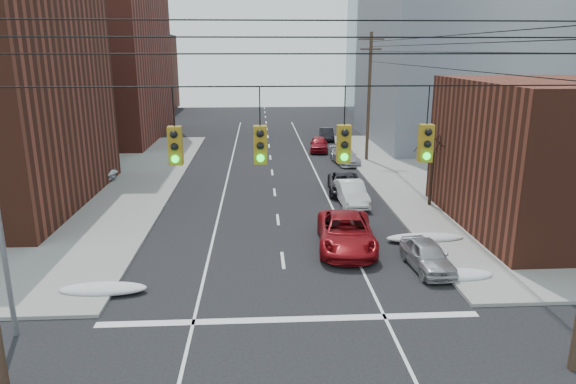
{
  "coord_description": "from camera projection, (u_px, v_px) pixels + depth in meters",
  "views": [
    {
      "loc": [
        -1.04,
        -10.27,
        9.47
      ],
      "look_at": [
        0.31,
        13.15,
        3.0
      ],
      "focal_mm": 32.0,
      "sensor_mm": 36.0,
      "label": 1
    }
  ],
  "objects": [
    {
      "name": "building_brick_far",
      "position": [
        99.0,
        74.0,
        80.64
      ],
      "size": [
        22.0,
        18.0,
        12.0
      ],
      "primitive_type": "cube",
      "color": "#4D2217",
      "rests_on": "ground"
    },
    {
      "name": "building_office",
      "position": [
        481.0,
        20.0,
        52.7
      ],
      "size": [
        22.0,
        20.0,
        25.0
      ],
      "primitive_type": "cube",
      "color": "gray",
      "rests_on": "ground"
    },
    {
      "name": "building_glass",
      "position": [
        421.0,
        40.0,
        78.23
      ],
      "size": [
        20.0,
        18.0,
        22.0
      ],
      "primitive_type": "cube",
      "color": "gray",
      "rests_on": "ground"
    },
    {
      "name": "utility_pole_far",
      "position": [
        369.0,
        95.0,
        44.11
      ],
      "size": [
        2.2,
        0.28,
        11.0
      ],
      "color": "#473323",
      "rests_on": "ground"
    },
    {
      "name": "traffic_signals",
      "position": [
        302.0,
        142.0,
        13.42
      ],
      "size": [
        17.0,
        0.42,
        2.02
      ],
      "color": "black",
      "rests_on": "ground"
    },
    {
      "name": "bare_tree",
      "position": [
        432.0,
        171.0,
        31.62
      ],
      "size": [
        2.09,
        2.2,
        4.93
      ],
      "color": "black",
      "rests_on": "ground"
    },
    {
      "name": "snow_nw",
      "position": [
        103.0,
        289.0,
        20.66
      ],
      "size": [
        3.5,
        1.08,
        0.42
      ],
      "primitive_type": "ellipsoid",
      "color": "silver",
      "rests_on": "ground"
    },
    {
      "name": "snow_ne",
      "position": [
        458.0,
        275.0,
        21.96
      ],
      "size": [
        3.0,
        1.08,
        0.42
      ],
      "primitive_type": "ellipsoid",
      "color": "silver",
      "rests_on": "ground"
    },
    {
      "name": "snow_east_far",
      "position": [
        425.0,
        238.0,
        26.29
      ],
      "size": [
        4.0,
        1.08,
        0.42
      ],
      "primitive_type": "ellipsoid",
      "color": "silver",
      "rests_on": "ground"
    },
    {
      "name": "red_pickup",
      "position": [
        346.0,
        232.0,
        25.34
      ],
      "size": [
        3.19,
        6.06,
        1.62
      ],
      "primitive_type": "imported",
      "rotation": [
        0.0,
        0.0,
        -0.09
      ],
      "color": "maroon",
      "rests_on": "ground"
    },
    {
      "name": "parked_car_a",
      "position": [
        427.0,
        255.0,
        22.89
      ],
      "size": [
        1.82,
        3.94,
        1.31
      ],
      "primitive_type": "imported",
      "rotation": [
        0.0,
        0.0,
        0.07
      ],
      "color": "#A9A8AD",
      "rests_on": "ground"
    },
    {
      "name": "parked_car_b",
      "position": [
        351.0,
        193.0,
        32.63
      ],
      "size": [
        1.7,
        4.48,
        1.46
      ],
      "primitive_type": "imported",
      "rotation": [
        0.0,
        0.0,
        0.04
      ],
      "color": "white",
      "rests_on": "ground"
    },
    {
      "name": "parked_car_c",
      "position": [
        344.0,
        183.0,
        35.31
      ],
      "size": [
        2.58,
        4.85,
        1.3
      ],
      "primitive_type": "imported",
      "rotation": [
        0.0,
        0.0,
        -0.09
      ],
      "color": "black",
      "rests_on": "ground"
    },
    {
      "name": "parked_car_d",
      "position": [
        345.0,
        156.0,
        44.37
      ],
      "size": [
        2.37,
        4.65,
        1.29
      ],
      "primitive_type": "imported",
      "rotation": [
        0.0,
        0.0,
        0.13
      ],
      "color": "silver",
      "rests_on": "ground"
    },
    {
      "name": "parked_car_e",
      "position": [
        319.0,
        144.0,
        49.83
      ],
      "size": [
        2.21,
        4.41,
        1.44
      ],
      "primitive_type": "imported",
      "rotation": [
        0.0,
        0.0,
        -0.12
      ],
      "color": "maroon",
      "rests_on": "ground"
    },
    {
      "name": "parked_car_f",
      "position": [
        327.0,
        134.0,
        56.14
      ],
      "size": [
        1.56,
        4.04,
        1.31
      ],
      "primitive_type": "imported",
      "rotation": [
        0.0,
        0.0,
        -0.04
      ],
      "color": "black",
      "rests_on": "ground"
    },
    {
      "name": "lot_car_a",
      "position": [
        45.0,
        181.0,
        35.22
      ],
      "size": [
        4.45,
        2.25,
        1.4
      ],
      "primitive_type": "imported",
      "rotation": [
        0.0,
        0.0,
        1.76
      ],
      "color": "white",
      "rests_on": "sidewalk_nw"
    },
    {
      "name": "lot_car_b",
      "position": [
        83.0,
        171.0,
        38.18
      ],
      "size": [
        5.47,
        3.3,
        1.42
      ],
      "primitive_type": "imported",
      "rotation": [
        0.0,
        0.0,
        1.38
      ],
      "color": "silver",
      "rests_on": "sidewalk_nw"
    },
    {
      "name": "lot_car_c",
      "position": [
        43.0,
        178.0,
        35.99
      ],
      "size": [
        5.12,
        2.77,
        1.41
      ],
      "primitive_type": "imported",
      "rotation": [
        0.0,
        0.0,
        1.74
      ],
      "color": "black",
      "rests_on": "sidewalk_nw"
    },
    {
      "name": "lot_car_d",
      "position": [
        34.0,
        177.0,
        36.26
      ],
      "size": [
        4.3,
        3.07,
        1.36
      ],
      "primitive_type": "imported",
      "rotation": [
        0.0,
        0.0,
        1.98
      ],
      "color": "silver",
      "rests_on": "sidewalk_nw"
    }
  ]
}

